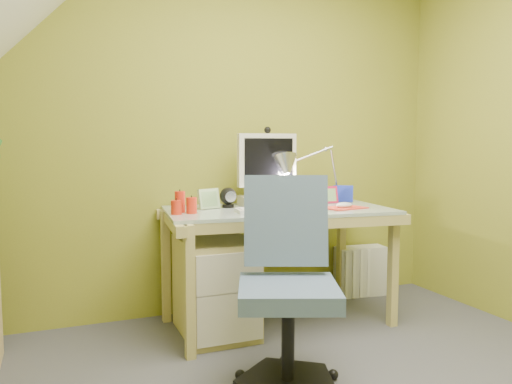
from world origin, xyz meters
name	(u,v)px	position (x,y,z in m)	size (l,w,h in m)	color
wall_back	(222,132)	(0.00, 1.60, 1.20)	(3.20, 0.01, 2.40)	olive
desk	(278,267)	(0.22, 1.18, 0.36)	(1.35, 0.68, 0.73)	tan
monitor	(267,168)	(0.22, 1.36, 0.97)	(0.36, 0.21, 0.49)	beige
speaker_left	(228,197)	(-0.05, 1.34, 0.79)	(0.10, 0.10, 0.13)	black
speaker_right	(305,195)	(0.49, 1.34, 0.78)	(0.10, 0.10, 0.11)	black
keyboard	(276,210)	(0.14, 1.04, 0.74)	(0.46, 0.15, 0.02)	silver
mousepad	(344,208)	(0.60, 1.04, 0.73)	(0.25, 0.18, 0.01)	red
mouse	(344,205)	(0.60, 1.04, 0.74)	(0.11, 0.07, 0.04)	silver
amber_tumbler	(311,201)	(0.40, 1.10, 0.77)	(0.07, 0.07, 0.09)	brown
candle_cluster	(182,203)	(-0.38, 1.19, 0.79)	(0.16, 0.14, 0.12)	red
photo_frame_red	(328,195)	(0.64, 1.30, 0.78)	(0.13, 0.02, 0.11)	#C5153C
photo_frame_blue	(343,194)	(0.78, 1.34, 0.78)	(0.13, 0.02, 0.11)	navy
photo_frame_green	(209,199)	(-0.18, 1.32, 0.79)	(0.14, 0.02, 0.12)	#92B47C
desk_lamp	(328,162)	(0.67, 1.36, 1.00)	(0.51, 0.22, 0.55)	#B7B7BC
task_chair	(288,290)	(-0.08, 0.41, 0.46)	(0.51, 0.51, 0.91)	#455972
radiator	(360,271)	(1.03, 1.50, 0.18)	(0.36, 0.15, 0.36)	silver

